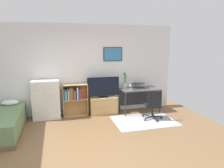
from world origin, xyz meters
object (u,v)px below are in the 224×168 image
object	(u,v)px
dresser	(46,100)
tv_stand	(103,105)
laptop	(139,86)
bookshelf	(74,97)
television	(103,87)
computer_mouse	(148,88)
bamboo_vase	(125,80)
desk	(139,92)
office_chair	(153,104)
wine_glass	(131,85)

from	to	relation	value
dresser	tv_stand	size ratio (longest dim) A/B	1.36
dresser	laptop	distance (m)	2.85
bookshelf	laptop	xyz separation A→B (m)	(2.06, -0.03, 0.23)
television	computer_mouse	xyz separation A→B (m)	(1.42, -0.11, -0.08)
bamboo_vase	bookshelf	bearing A→B (deg)	-178.21
tv_stand	desk	xyz separation A→B (m)	(1.16, -0.03, 0.35)
office_chair	wine_glass	world-z (taller)	wine_glass
tv_stand	television	world-z (taller)	television
desk	computer_mouse	xyz separation A→B (m)	(0.26, -0.10, 0.15)
bookshelf	laptop	world-z (taller)	bookshelf
bookshelf	bamboo_vase	distance (m)	1.67
bookshelf	wine_glass	xyz separation A→B (m)	(1.71, -0.19, 0.30)
desk	wine_glass	size ratio (longest dim) A/B	6.69
desk	computer_mouse	bearing A→B (deg)	-21.43
television	desk	world-z (taller)	television
bamboo_vase	wine_glass	world-z (taller)	bamboo_vase
office_chair	wine_glass	size ratio (longest dim) A/B	4.78
tv_stand	laptop	bearing A→B (deg)	0.73
bookshelf	wine_glass	size ratio (longest dim) A/B	5.28
laptop	wine_glass	distance (m)	0.38
dresser	computer_mouse	distance (m)	3.10
desk	bamboo_vase	size ratio (longest dim) A/B	2.33
bookshelf	bamboo_vase	bearing A→B (deg)	1.79
bookshelf	bamboo_vase	world-z (taller)	bamboo_vase
bookshelf	computer_mouse	xyz separation A→B (m)	(2.30, -0.18, 0.18)
tv_stand	bamboo_vase	world-z (taller)	bamboo_vase
laptop	wine_glass	xyz separation A→B (m)	(-0.34, -0.16, 0.07)
bookshelf	television	xyz separation A→B (m)	(0.88, -0.07, 0.26)
bookshelf	television	size ratio (longest dim) A/B	0.98
bookshelf	computer_mouse	world-z (taller)	bookshelf
dresser	bamboo_vase	distance (m)	2.44
tv_stand	laptop	size ratio (longest dim) A/B	1.79
tv_stand	office_chair	size ratio (longest dim) A/B	0.96
desk	laptop	xyz separation A→B (m)	(0.02, 0.04, 0.20)
dresser	bookshelf	bearing A→B (deg)	4.36
dresser	bookshelf	distance (m)	0.79
office_chair	wine_glass	bearing A→B (deg)	130.57
television	bamboo_vase	xyz separation A→B (m)	(0.73, 0.12, 0.18)
bookshelf	bamboo_vase	xyz separation A→B (m)	(1.61, 0.05, 0.44)
laptop	computer_mouse	world-z (taller)	laptop
dresser	desk	world-z (taller)	dresser
tv_stand	office_chair	bearing A→B (deg)	-36.82
television	laptop	world-z (taller)	television
office_chair	laptop	size ratio (longest dim) A/B	1.88
laptop	office_chair	bearing A→B (deg)	-79.11
television	computer_mouse	distance (m)	1.43
tv_stand	bamboo_vase	distance (m)	1.05
computer_mouse	laptop	bearing A→B (deg)	149.16
bamboo_vase	wine_glass	bearing A→B (deg)	-66.86
bamboo_vase	laptop	bearing A→B (deg)	-10.22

